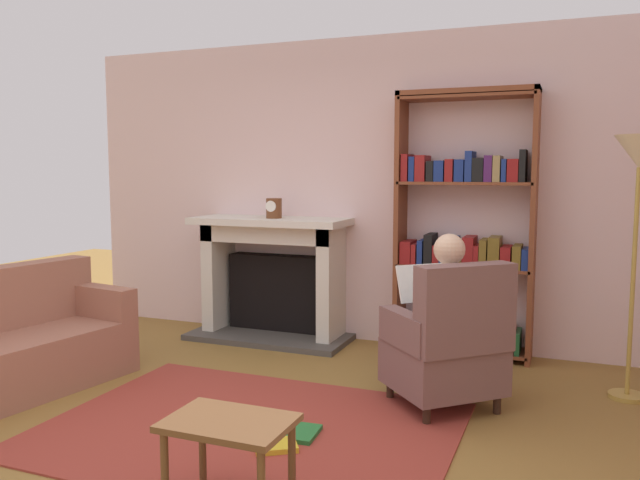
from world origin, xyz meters
The scene contains 12 objects.
ground centered at (0.00, 0.00, 0.00)m, with size 14.00×14.00×0.00m, color olive.
back_wall centered at (0.00, 2.55, 1.35)m, with size 5.60×0.10×2.70m, color beige.
area_rug centered at (0.00, 0.30, 0.01)m, with size 2.40×1.80×0.01m, color #97352A.
fireplace centered at (-0.79, 2.30, 0.59)m, with size 1.46×0.64×1.11m.
mantel_clock centered at (-0.74, 2.20, 1.20)m, with size 0.14×0.14×0.18m.
bookshelf centered at (0.92, 2.33, 1.01)m, with size 1.11×0.32×2.18m.
armchair_reading centered at (1.04, 1.07, 0.42)m, with size 0.89×0.89×0.97m.
seated_reader centered at (0.96, 1.15, 0.62)m, with size 0.58×0.59×1.14m.
sofa_floral centered at (-1.86, 0.23, 0.32)m, with size 0.98×1.79×0.85m.
side_table centered at (0.35, -0.54, 0.36)m, with size 0.56×0.39×0.43m.
scattered_books centered at (0.30, 0.22, 0.03)m, with size 0.31×0.48×0.03m.
floor_lamp centered at (2.13, 1.72, 1.50)m, with size 0.32×0.32×1.77m.
Camera 1 is at (1.75, -2.94, 1.54)m, focal length 35.90 mm.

